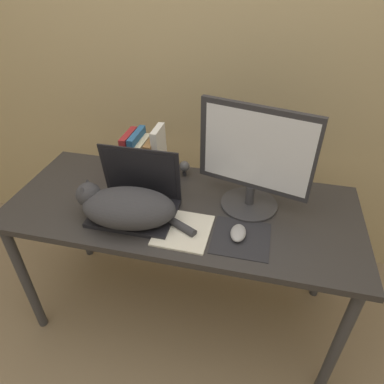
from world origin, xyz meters
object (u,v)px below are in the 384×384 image
Objects in this scene: webcam at (184,167)px; computer_mouse at (238,233)px; cat at (126,207)px; notepad at (183,230)px; laptop at (136,201)px; book_row at (145,156)px; external_monitor at (254,160)px.

computer_mouse is at bearing -50.57° from webcam.
notepad is at bearing -1.18° from cat.
laptop is 1.32× the size of book_row.
external_monitor reaches higher than laptop.
book_row is at bearing 96.57° from cat.
external_monitor is 4.60× the size of computer_mouse.
cat reaches higher than notepad.
external_monitor is 0.53m from book_row.
external_monitor is at bearing -27.09° from webcam.
cat is 1.95× the size of book_row.
external_monitor is 0.40m from webcam.
computer_mouse is at bearing -96.06° from external_monitor.
notepad is 2.96× the size of webcam.
book_row is 1.14× the size of notepad.
laptop is 0.43m from computer_mouse.
laptop is 0.33m from webcam.
laptop reaches higher than webcam.
computer_mouse reaches higher than notepad.
computer_mouse is (0.44, 0.01, -0.06)m from cat.
notepad is 0.40m from webcam.
book_row is at bearing -167.30° from webcam.
cat is at bearing -178.21° from computer_mouse.
external_monitor is at bearing -14.13° from book_row.
laptop is 1.50× the size of notepad.
book_row is at bearing 127.84° from notepad.
cat is 6.57× the size of webcam.
external_monitor is 1.77× the size of book_row.
laptop is 0.75× the size of external_monitor.
webcam reaches higher than notepad.
external_monitor is 0.29m from computer_mouse.
webcam is at bearing 67.48° from laptop.
external_monitor reaches higher than cat.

